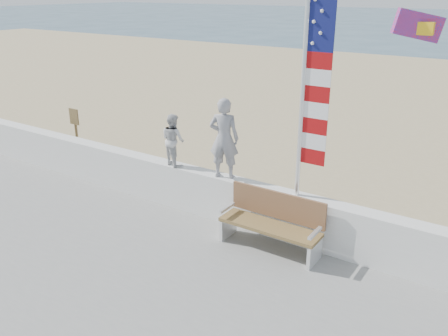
{
  "coord_description": "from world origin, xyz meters",
  "views": [
    {
      "loc": [
        4.73,
        -5.05,
        4.5
      ],
      "look_at": [
        0.2,
        1.8,
        1.35
      ],
      "focal_mm": 38.0,
      "sensor_mm": 36.0,
      "label": 1
    }
  ],
  "objects": [
    {
      "name": "ground",
      "position": [
        0.0,
        0.0,
        0.0
      ],
      "size": [
        220.0,
        220.0,
        0.0
      ],
      "primitive_type": "plane",
      "color": "#315163",
      "rests_on": "ground"
    },
    {
      "name": "sand",
      "position": [
        0.0,
        9.0,
        0.04
      ],
      "size": [
        90.0,
        40.0,
        0.08
      ],
      "primitive_type": "cube",
      "color": "tan",
      "rests_on": "ground"
    },
    {
      "name": "seawall",
      "position": [
        0.0,
        2.0,
        0.63
      ],
      "size": [
        30.0,
        0.35,
        0.9
      ],
      "primitive_type": "cube",
      "color": "white",
      "rests_on": "boardwalk"
    },
    {
      "name": "adult",
      "position": [
        0.07,
        2.0,
        1.85
      ],
      "size": [
        0.65,
        0.53,
        1.54
      ],
      "primitive_type": "imported",
      "rotation": [
        0.0,
        0.0,
        3.46
      ],
      "color": "gray",
      "rests_on": "seawall"
    },
    {
      "name": "child",
      "position": [
        -1.16,
        2.0,
        1.61
      ],
      "size": [
        0.61,
        0.54,
        1.06
      ],
      "primitive_type": "imported",
      "rotation": [
        0.0,
        0.0,
        2.85
      ],
      "color": "silver",
      "rests_on": "seawall"
    },
    {
      "name": "bench",
      "position": [
        1.38,
        1.55,
        0.69
      ],
      "size": [
        1.8,
        0.57,
        1.0
      ],
      "color": "olive",
      "rests_on": "boardwalk"
    },
    {
      "name": "flag",
      "position": [
        1.73,
        2.0,
        2.99
      ],
      "size": [
        0.5,
        0.08,
        3.5
      ],
      "color": "white",
      "rests_on": "seawall"
    },
    {
      "name": "parafoil_kite",
      "position": [
        2.53,
        5.41,
        3.76
      ],
      "size": [
        1.0,
        0.69,
        0.69
      ],
      "color": "red",
      "rests_on": "ground"
    },
    {
      "name": "sign",
      "position": [
        -5.17,
        2.82,
        0.94
      ],
      "size": [
        0.32,
        0.07,
        1.46
      ],
      "color": "brown",
      "rests_on": "sand"
    }
  ]
}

